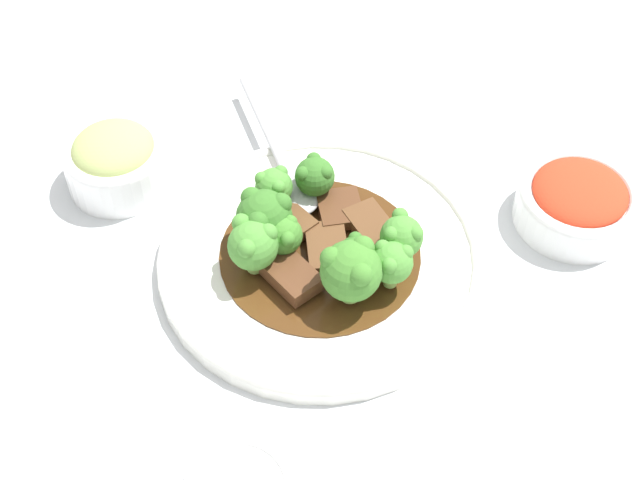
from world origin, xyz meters
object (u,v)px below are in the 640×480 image
(broccoli_floret_3, at_px, (313,176))
(broccoli_floret_5, at_px, (283,237))
(beef_strip_4, at_px, (340,209))
(beef_strip_2, at_px, (289,273))
(broccoli_floret_0, at_px, (402,236))
(broccoli_floret_8, at_px, (274,186))
(broccoli_floret_4, at_px, (253,245))
(broccoli_floret_1, at_px, (392,262))
(beef_strip_3, at_px, (372,227))
(serving_spoon, at_px, (289,180))
(side_bowl_appetizer, at_px, (116,160))
(main_plate, at_px, (320,257))
(side_bowl_kimchi, at_px, (577,201))
(broccoli_floret_2, at_px, (351,270))
(broccoli_floret_6, at_px, (356,254))
(beef_strip_1, at_px, (327,251))
(beef_strip_0, at_px, (290,218))

(broccoli_floret_3, height_order, broccoli_floret_5, broccoli_floret_3)
(beef_strip_4, bearing_deg, beef_strip_2, 145.27)
(broccoli_floret_0, bearing_deg, broccoli_floret_8, 56.67)
(beef_strip_2, distance_m, broccoli_floret_4, 0.04)
(broccoli_floret_1, bearing_deg, beef_strip_3, 8.39)
(broccoli_floret_1, distance_m, broccoli_floret_8, 0.14)
(broccoli_floret_4, bearing_deg, broccoli_floret_3, -34.86)
(serving_spoon, height_order, side_bowl_appetizer, side_bowl_appetizer)
(main_plate, height_order, broccoli_floret_1, broccoli_floret_1)
(beef_strip_2, height_order, serving_spoon, beef_strip_2)
(beef_strip_4, relative_size, broccoli_floret_0, 0.96)
(beef_strip_4, distance_m, side_bowl_appetizer, 0.22)
(broccoli_floret_8, xyz_separation_m, side_bowl_kimchi, (-0.02, -0.28, -0.02))
(beef_strip_2, xyz_separation_m, serving_spoon, (0.11, -0.01, -0.00))
(broccoli_floret_0, xyz_separation_m, broccoli_floret_1, (-0.03, 0.01, -0.00))
(broccoli_floret_0, xyz_separation_m, broccoli_floret_5, (0.01, 0.10, -0.01))
(beef_strip_4, bearing_deg, broccoli_floret_0, -141.12)
(broccoli_floret_0, bearing_deg, broccoli_floret_4, 90.22)
(main_plate, distance_m, beef_strip_4, 0.05)
(serving_spoon, bearing_deg, broccoli_floret_2, -161.59)
(beef_strip_4, xyz_separation_m, side_bowl_kimchi, (-0.01, -0.22, 0.00))
(beef_strip_3, distance_m, broccoli_floret_3, 0.07)
(serving_spoon, bearing_deg, broccoli_floret_3, -127.62)
(broccoli_floret_0, height_order, broccoli_floret_8, broccoli_floret_0)
(broccoli_floret_6, bearing_deg, beef_strip_4, 6.41)
(broccoli_floret_0, relative_size, side_bowl_appetizer, 0.51)
(main_plate, bearing_deg, beef_strip_3, -67.80)
(beef_strip_4, distance_m, broccoli_floret_2, 0.10)
(beef_strip_1, height_order, serving_spoon, serving_spoon)
(beef_strip_1, relative_size, serving_spoon, 0.27)
(broccoli_floret_5, relative_size, side_bowl_kimchi, 0.37)
(broccoli_floret_4, xyz_separation_m, side_bowl_kimchi, (0.05, -0.30, -0.03))
(broccoli_floret_4, bearing_deg, broccoli_floret_5, -63.97)
(main_plate, height_order, side_bowl_appetizer, side_bowl_appetizer)
(broccoli_floret_6, bearing_deg, serving_spoon, 25.82)
(broccoli_floret_5, bearing_deg, beef_strip_0, -11.27)
(broccoli_floret_0, distance_m, broccoli_floret_2, 0.06)
(beef_strip_1, height_order, broccoli_floret_4, broccoli_floret_4)
(beef_strip_3, bearing_deg, main_plate, 112.20)
(broccoli_floret_3, height_order, side_bowl_appetizer, broccoli_floret_3)
(beef_strip_0, bearing_deg, broccoli_floret_0, -118.42)
(serving_spoon, bearing_deg, beef_strip_3, -131.49)
(broccoli_floret_4, height_order, side_bowl_kimchi, broccoli_floret_4)
(beef_strip_2, xyz_separation_m, broccoli_floret_6, (0.00, -0.06, 0.02))
(broccoli_floret_4, height_order, side_bowl_appetizer, broccoli_floret_4)
(broccoli_floret_0, distance_m, broccoli_floret_6, 0.04)
(broccoli_floret_0, height_order, broccoli_floret_4, broccoli_floret_4)
(broccoli_floret_0, relative_size, broccoli_floret_8, 1.11)
(beef_strip_3, height_order, broccoli_floret_8, broccoli_floret_8)
(broccoli_floret_0, bearing_deg, beef_strip_1, 80.48)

